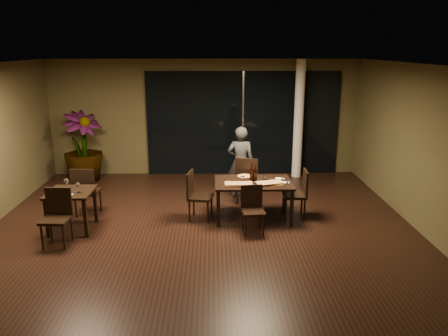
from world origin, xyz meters
TOP-DOWN VIEW (x-y plane):
  - ground at (0.00, 0.00)m, footprint 8.00×8.00m
  - wall_back at (0.00, 4.05)m, footprint 8.00×0.10m
  - wall_front at (0.00, -4.05)m, footprint 8.00×0.10m
  - wall_right at (4.05, 0.00)m, footprint 0.10×8.00m
  - ceiling at (0.00, 0.00)m, footprint 8.00×8.00m
  - window_panel at (1.00, 3.96)m, footprint 5.00×0.06m
  - column at (2.40, 3.65)m, footprint 0.24×0.24m
  - main_table at (1.00, 0.80)m, footprint 1.50×1.00m
  - side_table at (-2.40, 0.30)m, footprint 0.80×0.80m
  - chair_main_far at (0.95, 1.60)m, footprint 0.59×0.59m
  - chair_main_near at (0.93, 0.13)m, footprint 0.44×0.44m
  - chair_main_left at (-0.12, 0.76)m, footprint 0.52×0.52m
  - chair_main_right at (1.91, 0.80)m, footprint 0.47×0.47m
  - chair_side_far at (-2.32, 0.97)m, footprint 0.49×0.49m
  - chair_side_near at (-2.46, -0.27)m, footprint 0.47×0.47m
  - diner at (0.83, 2.04)m, footprint 0.59×0.43m
  - potted_plant at (-3.04, 3.40)m, footprint 1.35×1.35m
  - pizza_board_left at (0.70, 0.59)m, footprint 0.55×0.29m
  - pizza_board_right at (1.30, 0.64)m, footprint 0.52×0.28m
  - oblong_pizza_left at (0.70, 0.59)m, footprint 0.50×0.24m
  - oblong_pizza_right at (1.30, 0.64)m, footprint 0.54×0.36m
  - round_pizza at (0.85, 1.13)m, footprint 0.28×0.28m
  - bottle_a at (0.97, 0.87)m, footprint 0.07×0.07m
  - bottle_b at (1.04, 0.86)m, footprint 0.07×0.07m
  - bottle_c at (0.97, 0.92)m, footprint 0.07×0.07m
  - tumbler_left at (0.79, 0.85)m, footprint 0.08×0.08m
  - tumbler_right at (1.24, 0.91)m, footprint 0.08×0.08m
  - napkin_near at (1.59, 0.71)m, footprint 0.20×0.14m
  - napkin_far at (1.55, 0.96)m, footprint 0.20×0.16m
  - wine_glass_a at (-2.49, 0.42)m, footprint 0.09×0.09m
  - wine_glass_b at (-2.22, 0.22)m, footprint 0.08×0.08m
  - side_napkin at (-2.38, 0.09)m, footprint 0.21×0.17m

SIDE VIEW (x-z plane):
  - ground at x=0.00m, z-range 0.00..0.00m
  - chair_main_near at x=0.93m, z-range 0.05..0.91m
  - chair_main_left at x=-0.12m, z-range 0.06..1.02m
  - chair_main_right at x=1.91m, z-range 0.06..1.03m
  - chair_side_near at x=-2.46m, z-range 0.06..1.03m
  - chair_side_far at x=-2.32m, z-range 0.06..1.07m
  - chair_main_far at x=0.95m, z-range 0.06..1.11m
  - side_table at x=-2.40m, z-range 0.25..1.00m
  - main_table at x=1.00m, z-range 0.30..1.05m
  - pizza_board_left at x=0.70m, z-range 0.75..0.76m
  - pizza_board_right at x=1.30m, z-range 0.75..0.76m
  - round_pizza at x=0.85m, z-range 0.75..0.76m
  - napkin_near at x=1.59m, z-range 0.75..0.76m
  - napkin_far at x=1.55m, z-range 0.75..0.76m
  - side_napkin at x=-2.38m, z-range 0.75..0.76m
  - oblong_pizza_left at x=0.70m, z-range 0.77..0.78m
  - oblong_pizza_right at x=1.30m, z-range 0.77..0.78m
  - tumbler_left at x=0.79m, z-range 0.75..0.84m
  - tumbler_right at x=1.24m, z-range 0.75..0.84m
  - diner at x=0.83m, z-range 0.00..1.62m
  - wine_glass_b at x=-2.22m, z-range 0.75..0.93m
  - wine_glass_a at x=-2.49m, z-range 0.75..0.94m
  - potted_plant at x=-3.04m, z-range 0.00..1.75m
  - bottle_b at x=1.04m, z-range 0.75..1.05m
  - bottle_a at x=0.97m, z-range 0.75..1.08m
  - bottle_c at x=0.97m, z-range 0.75..1.09m
  - window_panel at x=1.00m, z-range 0.00..2.70m
  - wall_back at x=0.00m, z-range 0.00..3.00m
  - wall_front at x=0.00m, z-range 0.00..3.00m
  - wall_right at x=4.05m, z-range 0.00..3.00m
  - column at x=2.40m, z-range 0.00..3.00m
  - ceiling at x=0.00m, z-range 3.00..3.04m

